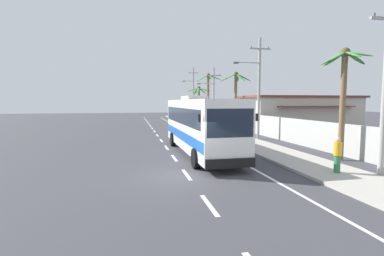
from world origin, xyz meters
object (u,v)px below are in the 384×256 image
at_px(utility_pole_mid, 258,86).
at_px(palm_second, 344,82).
at_px(palm_nearest, 208,90).
at_px(roadside_building, 298,113).
at_px(motorcycle_beside_bus, 196,131).
at_px(palm_third, 236,91).
at_px(utility_pole_far, 213,95).
at_px(utility_pole_distant, 193,93).
at_px(pedestrian_near_kerb, 338,154).
at_px(coach_bus_foreground, 199,123).
at_px(palm_fourth, 199,97).

xyz_separation_m(utility_pole_mid, palm_second, (0.75, -9.83, -0.35)).
bearing_deg(palm_nearest, roadside_building, -43.43).
relative_size(motorcycle_beside_bus, palm_third, 0.28).
relative_size(utility_pole_far, palm_nearest, 1.08).
bearing_deg(utility_pole_distant, motorcycle_beside_bus, -101.33).
xyz_separation_m(palm_nearest, palm_third, (1.33, -7.76, -0.37)).
height_order(pedestrian_near_kerb, palm_nearest, palm_nearest).
distance_m(coach_bus_foreground, utility_pole_mid, 9.56).
distance_m(utility_pole_mid, utility_pole_distant, 27.21).
relative_size(motorcycle_beside_bus, palm_second, 0.30).
distance_m(pedestrian_near_kerb, utility_pole_mid, 13.61).
relative_size(palm_third, roadside_building, 0.51).
relative_size(palm_second, palm_third, 0.93).
height_order(pedestrian_near_kerb, palm_third, palm_third).
distance_m(pedestrian_near_kerb, utility_pole_far, 26.77).
distance_m(pedestrian_near_kerb, palm_nearest, 29.06).
bearing_deg(palm_fourth, utility_pole_far, -85.67).
height_order(palm_second, roadside_building, palm_second).
distance_m(utility_pole_far, palm_second, 23.46).
height_order(pedestrian_near_kerb, roadside_building, roadside_building).
height_order(pedestrian_near_kerb, utility_pole_far, utility_pole_far).
height_order(utility_pole_far, roadside_building, utility_pole_far).
distance_m(coach_bus_foreground, pedestrian_near_kerb, 8.57).
relative_size(utility_pole_distant, palm_nearest, 1.28).
bearing_deg(coach_bus_foreground, motorcycle_beside_bus, 78.92).
bearing_deg(palm_third, utility_pole_distant, 93.46).
bearing_deg(palm_nearest, coach_bus_foreground, -106.44).
xyz_separation_m(pedestrian_near_kerb, roadside_building, (10.57, 20.13, 1.09)).
relative_size(motorcycle_beside_bus, utility_pole_distant, 0.20).
xyz_separation_m(utility_pole_mid, roadside_building, (8.64, 7.23, -2.79)).
bearing_deg(utility_pole_mid, utility_pole_distant, 90.58).
distance_m(palm_third, palm_fourth, 12.12).
relative_size(coach_bus_foreground, roadside_building, 0.87).
height_order(motorcycle_beside_bus, utility_pole_mid, utility_pole_mid).
distance_m(coach_bus_foreground, palm_nearest, 22.95).
relative_size(motorcycle_beside_bus, utility_pole_far, 0.24).
xyz_separation_m(pedestrian_near_kerb, utility_pole_distant, (1.66, 40.11, 4.12)).
height_order(utility_pole_distant, palm_second, utility_pole_distant).
xyz_separation_m(palm_third, roadside_building, (7.76, -0.85, -2.62)).
bearing_deg(roadside_building, utility_pole_far, 144.62).
bearing_deg(coach_bus_foreground, palm_second, -26.76).
relative_size(pedestrian_near_kerb, utility_pole_far, 0.20).
bearing_deg(utility_pole_far, pedestrian_near_kerb, -93.43).
bearing_deg(palm_second, coach_bus_foreground, 153.24).
height_order(coach_bus_foreground, motorcycle_beside_bus, coach_bus_foreground).
bearing_deg(palm_second, pedestrian_near_kerb, -131.12).
xyz_separation_m(pedestrian_near_kerb, utility_pole_far, (1.59, 26.51, 3.34)).
height_order(motorcycle_beside_bus, palm_fourth, palm_fourth).
xyz_separation_m(motorcycle_beside_bus, palm_third, (6.15, 5.81, 4.06)).
relative_size(utility_pole_mid, utility_pole_far, 1.12).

